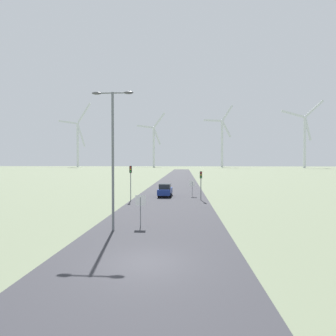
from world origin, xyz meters
The scene contains 12 objects.
ground_plane centered at (0.00, 0.00, 0.00)m, with size 600.00×600.00×0.00m, color #667056.
road_surface centered at (0.00, 48.00, 0.00)m, with size 10.00×240.00×0.01m.
streetlamp centered at (-3.21, 5.84, 6.23)m, with size 3.01×0.32×9.96m.
stop_sign_near centered at (-1.45, 7.18, 1.67)m, with size 0.81×0.07×2.40m.
stop_sign_far centered at (3.04, 25.07, 1.59)m, with size 0.81×0.07×2.28m.
traffic_light_post_near_left centered at (-4.98, 20.55, 3.25)m, with size 0.28×0.34×4.46m.
traffic_light_post_near_right centered at (4.05, 21.30, 2.74)m, with size 0.28×0.34×3.74m.
car_approaching centered at (-0.85, 24.83, 0.91)m, with size 1.96×4.17×1.83m.
wind_turbine_far_left centered at (-104.63, 243.10, 27.90)m, with size 38.86×13.28×63.17m.
wind_turbine_left centered at (-28.95, 250.01, 24.86)m, with size 29.65×6.38×54.48m.
wind_turbine_center centered at (37.30, 236.46, 26.81)m, with size 27.27×2.60×58.57m.
wind_turbine_right centered at (103.60, 215.99, 26.89)m, with size 34.81×2.60×57.45m.
Camera 1 is at (1.91, -12.61, 4.92)m, focal length 28.00 mm.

